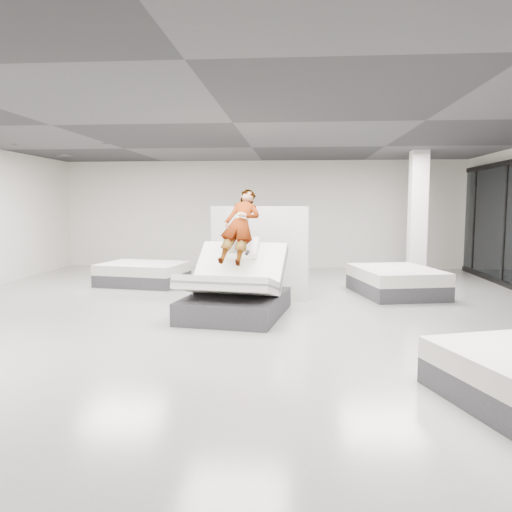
{
  "coord_description": "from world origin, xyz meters",
  "views": [
    {
      "loc": [
        0.99,
        -8.04,
        1.92
      ],
      "look_at": [
        0.31,
        0.7,
        1.0
      ],
      "focal_mm": 35.0,
      "sensor_mm": 36.0,
      "label": 1
    }
  ],
  "objects_px": {
    "hero_bed": "(235,292)",
    "divider_panel": "(258,253)",
    "flat_bed_right_far": "(396,281)",
    "flat_bed_left_far": "(143,274)",
    "remote": "(247,253)",
    "column": "(418,217)",
    "person": "(240,241)"
  },
  "relations": [
    {
      "from": "remote",
      "to": "divider_panel",
      "type": "relative_size",
      "value": 0.07
    },
    {
      "from": "flat_bed_right_far",
      "to": "column",
      "type": "distance_m",
      "value": 2.45
    },
    {
      "from": "flat_bed_left_far",
      "to": "divider_panel",
      "type": "bearing_deg",
      "value": -27.55
    },
    {
      "from": "remote",
      "to": "divider_panel",
      "type": "xyz_separation_m",
      "value": [
        0.06,
        1.69,
        -0.16
      ]
    },
    {
      "from": "flat_bed_left_far",
      "to": "person",
      "type": "bearing_deg",
      "value": -46.68
    },
    {
      "from": "person",
      "to": "divider_panel",
      "type": "relative_size",
      "value": 0.77
    },
    {
      "from": "remote",
      "to": "flat_bed_right_far",
      "type": "xyz_separation_m",
      "value": [
        2.94,
        2.34,
        -0.82
      ]
    },
    {
      "from": "hero_bed",
      "to": "flat_bed_right_far",
      "type": "bearing_deg",
      "value": 35.81
    },
    {
      "from": "hero_bed",
      "to": "person",
      "type": "xyz_separation_m",
      "value": [
        0.05,
        0.32,
        0.87
      ]
    },
    {
      "from": "flat_bed_right_far",
      "to": "flat_bed_left_far",
      "type": "xyz_separation_m",
      "value": [
        -5.74,
        0.84,
        -0.02
      ]
    },
    {
      "from": "hero_bed",
      "to": "column",
      "type": "xyz_separation_m",
      "value": [
        4.01,
        4.16,
        1.19
      ]
    },
    {
      "from": "divider_panel",
      "to": "flat_bed_right_far",
      "type": "relative_size",
      "value": 0.89
    },
    {
      "from": "remote",
      "to": "person",
      "type": "bearing_deg",
      "value": 122.15
    },
    {
      "from": "person",
      "to": "column",
      "type": "distance_m",
      "value": 5.52
    },
    {
      "from": "column",
      "to": "flat_bed_right_far",
      "type": "bearing_deg",
      "value": -114.4
    },
    {
      "from": "flat_bed_left_far",
      "to": "column",
      "type": "xyz_separation_m",
      "value": [
        6.6,
        1.04,
        1.34
      ]
    },
    {
      "from": "divider_panel",
      "to": "flat_bed_left_far",
      "type": "xyz_separation_m",
      "value": [
        -2.86,
        1.49,
        -0.68
      ]
    },
    {
      "from": "flat_bed_left_far",
      "to": "column",
      "type": "height_order",
      "value": "column"
    },
    {
      "from": "flat_bed_left_far",
      "to": "hero_bed",
      "type": "bearing_deg",
      "value": -50.35
    },
    {
      "from": "person",
      "to": "column",
      "type": "height_order",
      "value": "column"
    },
    {
      "from": "person",
      "to": "divider_panel",
      "type": "height_order",
      "value": "person"
    },
    {
      "from": "hero_bed",
      "to": "flat_bed_right_far",
      "type": "xyz_separation_m",
      "value": [
        3.16,
        2.28,
        -0.13
      ]
    },
    {
      "from": "column",
      "to": "remote",
      "type": "bearing_deg",
      "value": -132.0
    },
    {
      "from": "flat_bed_left_far",
      "to": "column",
      "type": "relative_size",
      "value": 0.66
    },
    {
      "from": "remote",
      "to": "divider_panel",
      "type": "distance_m",
      "value": 1.69
    },
    {
      "from": "flat_bed_right_far",
      "to": "column",
      "type": "bearing_deg",
      "value": 65.6
    },
    {
      "from": "flat_bed_right_far",
      "to": "column",
      "type": "height_order",
      "value": "column"
    },
    {
      "from": "hero_bed",
      "to": "flat_bed_left_far",
      "type": "height_order",
      "value": "hero_bed"
    },
    {
      "from": "person",
      "to": "flat_bed_left_far",
      "type": "xyz_separation_m",
      "value": [
        -2.64,
        2.8,
        -1.02
      ]
    },
    {
      "from": "hero_bed",
      "to": "divider_panel",
      "type": "distance_m",
      "value": 1.73
    },
    {
      "from": "person",
      "to": "flat_bed_left_far",
      "type": "bearing_deg",
      "value": 142.59
    },
    {
      "from": "remote",
      "to": "flat_bed_left_far",
      "type": "bearing_deg",
      "value": 140.64
    }
  ]
}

